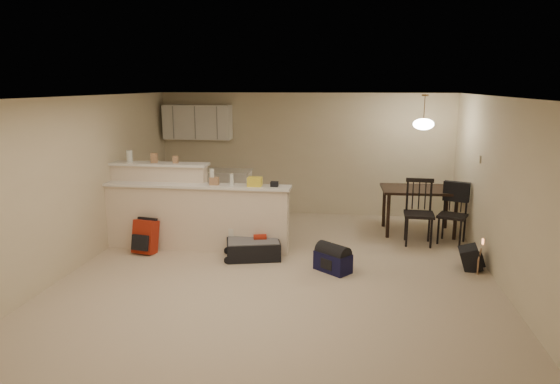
% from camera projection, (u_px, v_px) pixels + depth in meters
% --- Properties ---
extents(room, '(7.00, 7.02, 2.50)m').
position_uv_depth(room, '(280.00, 189.00, 6.90)').
color(room, beige).
rests_on(room, ground).
extents(breakfast_bar, '(3.08, 0.58, 1.39)m').
position_uv_depth(breakfast_bar, '(183.00, 212.00, 8.23)').
color(breakfast_bar, beige).
rests_on(breakfast_bar, ground).
extents(upper_cabinets, '(1.40, 0.34, 0.70)m').
position_uv_depth(upper_cabinets, '(198.00, 122.00, 10.28)').
color(upper_cabinets, white).
rests_on(upper_cabinets, room).
extents(kitchen_counter, '(1.80, 0.60, 0.90)m').
position_uv_depth(kitchen_counter, '(207.00, 192.00, 10.43)').
color(kitchen_counter, white).
rests_on(kitchen_counter, ground).
extents(thermostat, '(0.02, 0.12, 0.12)m').
position_uv_depth(thermostat, '(479.00, 159.00, 7.93)').
color(thermostat, beige).
rests_on(thermostat, room).
extents(jar, '(0.10, 0.10, 0.20)m').
position_uv_depth(jar, '(129.00, 156.00, 8.31)').
color(jar, silver).
rests_on(jar, breakfast_bar).
extents(cereal_box, '(0.10, 0.07, 0.16)m').
position_uv_depth(cereal_box, '(154.00, 158.00, 8.25)').
color(cereal_box, '#AA7E58').
rests_on(cereal_box, breakfast_bar).
extents(small_box, '(0.08, 0.06, 0.12)m').
position_uv_depth(small_box, '(176.00, 160.00, 8.21)').
color(small_box, '#AA7E58').
rests_on(small_box, breakfast_bar).
extents(bottle_a, '(0.07, 0.07, 0.26)m').
position_uv_depth(bottle_a, '(212.00, 177.00, 7.95)').
color(bottle_a, silver).
rests_on(bottle_a, breakfast_bar).
extents(bottle_b, '(0.06, 0.06, 0.18)m').
position_uv_depth(bottle_b, '(232.00, 180.00, 7.91)').
color(bottle_b, silver).
rests_on(bottle_b, breakfast_bar).
extents(bag_lump, '(0.22, 0.18, 0.14)m').
position_uv_depth(bag_lump, '(255.00, 182.00, 7.86)').
color(bag_lump, '#AA7E58').
rests_on(bag_lump, breakfast_bar).
extents(pouch, '(0.12, 0.10, 0.08)m').
position_uv_depth(pouch, '(274.00, 184.00, 7.82)').
color(pouch, '#AA7E58').
rests_on(pouch, breakfast_bar).
extents(extra_item_x, '(0.14, 0.10, 0.12)m').
position_uv_depth(extra_item_x, '(214.00, 181.00, 7.96)').
color(extra_item_x, '#AA7E58').
rests_on(extra_item_x, breakfast_bar).
extents(dining_table, '(1.37, 0.94, 0.83)m').
position_uv_depth(dining_table, '(419.00, 194.00, 9.00)').
color(dining_table, black).
rests_on(dining_table, ground).
extents(pendant_lamp, '(0.36, 0.36, 0.62)m').
position_uv_depth(pendant_lamp, '(423.00, 124.00, 8.73)').
color(pendant_lamp, brown).
rests_on(pendant_lamp, room).
extents(dining_chair_near, '(0.50, 0.48, 1.11)m').
position_uv_depth(dining_chair_near, '(419.00, 213.00, 8.38)').
color(dining_chair_near, black).
rests_on(dining_chair_near, ground).
extents(dining_chair_far, '(0.57, 0.56, 1.02)m').
position_uv_depth(dining_chair_far, '(452.00, 214.00, 8.45)').
color(dining_chair_far, black).
rests_on(dining_chair_far, ground).
extents(suitcase, '(0.93, 0.72, 0.28)m').
position_uv_depth(suitcase, '(253.00, 249.00, 7.79)').
color(suitcase, black).
rests_on(suitcase, ground).
extents(red_backpack, '(0.39, 0.29, 0.53)m').
position_uv_depth(red_backpack, '(145.00, 237.00, 8.01)').
color(red_backpack, '#A72512').
rests_on(red_backpack, ground).
extents(navy_duffel, '(0.58, 0.55, 0.28)m').
position_uv_depth(navy_duffel, '(333.00, 262.00, 7.23)').
color(navy_duffel, '#101034').
rests_on(navy_duffel, ground).
extents(black_daypack, '(0.30, 0.39, 0.32)m').
position_uv_depth(black_daypack, '(470.00, 258.00, 7.33)').
color(black_daypack, black).
rests_on(black_daypack, ground).
extents(cardboard_sheet, '(0.14, 0.35, 0.28)m').
position_uv_depth(cardboard_sheet, '(479.00, 262.00, 7.23)').
color(cardboard_sheet, '#AA7E58').
rests_on(cardboard_sheet, ground).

